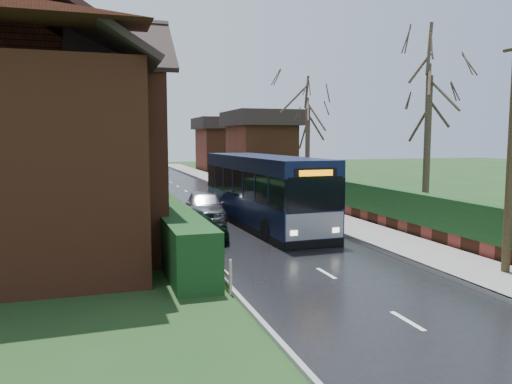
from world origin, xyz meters
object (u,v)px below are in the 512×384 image
object	(u,v)px
car_green	(190,225)
bus_stop_sign	(319,186)
car_silver	(205,206)
brick_house	(24,126)
bus	(263,192)
telegraph_pole	(512,155)

from	to	relation	value
car_green	bus_stop_sign	bearing A→B (deg)	-2.25
car_silver	car_green	bearing A→B (deg)	-100.43
brick_house	bus	distance (m)	10.04
telegraph_pole	bus_stop_sign	bearing A→B (deg)	95.19
car_silver	car_green	world-z (taller)	car_silver
brick_house	car_green	bearing A→B (deg)	-7.57
brick_house	bus_stop_sign	xyz separation A→B (m)	(11.93, 0.63, -2.55)
car_green	telegraph_pole	xyz separation A→B (m)	(7.70, -7.76, 2.89)
brick_house	telegraph_pole	distance (m)	16.03
car_silver	bus_stop_sign	size ratio (longest dim) A/B	1.62
brick_house	telegraph_pole	bearing A→B (deg)	-32.24
car_green	telegraph_pole	world-z (taller)	telegraph_pole
bus	bus_stop_sign	distance (m)	2.53
bus	telegraph_pole	distance (m)	10.88
bus_stop_sign	telegraph_pole	bearing A→B (deg)	-69.00
car_green	bus_stop_sign	world-z (taller)	bus_stop_sign
bus	telegraph_pole	world-z (taller)	telegraph_pole
bus	bus_stop_sign	bearing A→B (deg)	-20.18
telegraph_pole	car_green	bearing A→B (deg)	130.06
car_green	telegraph_pole	bearing A→B (deg)	-60.46
bus_stop_sign	telegraph_pole	xyz separation A→B (m)	(1.60, -9.17, 1.66)
brick_house	bus	world-z (taller)	brick_house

